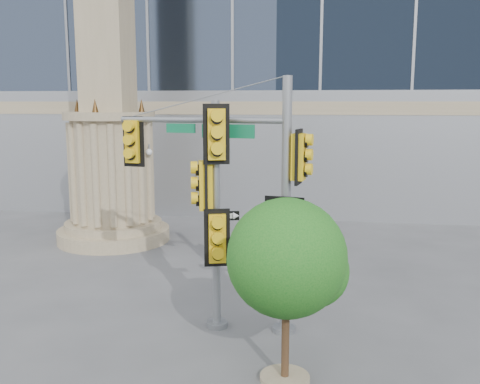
# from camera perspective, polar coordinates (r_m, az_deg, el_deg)

# --- Properties ---
(ground) EXTENTS (120.00, 120.00, 0.00)m
(ground) POSITION_cam_1_polar(r_m,az_deg,el_deg) (12.28, -2.20, -16.84)
(ground) COLOR #545456
(ground) RESTS_ON ground
(monument) EXTENTS (4.40, 4.40, 16.60)m
(monument) POSITION_cam_1_polar(r_m,az_deg,el_deg) (21.39, -13.82, 9.42)
(monument) COLOR #9C8A69
(monument) RESTS_ON ground
(main_signal_pole) EXTENTS (4.65, 1.21, 6.05)m
(main_signal_pole) POSITION_cam_1_polar(r_m,az_deg,el_deg) (12.63, 0.12, 1.77)
(main_signal_pole) COLOR slate
(main_signal_pole) RESTS_ON ground
(secondary_signal_pole) EXTENTS (1.02, 0.73, 5.51)m
(secondary_signal_pole) POSITION_cam_1_polar(r_m,az_deg,el_deg) (12.53, -2.81, -0.67)
(secondary_signal_pole) COLOR slate
(secondary_signal_pole) RESTS_ON ground
(street_tree) EXTENTS (2.37, 2.31, 3.69)m
(street_tree) POSITION_cam_1_polar(r_m,az_deg,el_deg) (10.35, 5.24, -7.53)
(street_tree) COLOR #9C8A69
(street_tree) RESTS_ON ground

